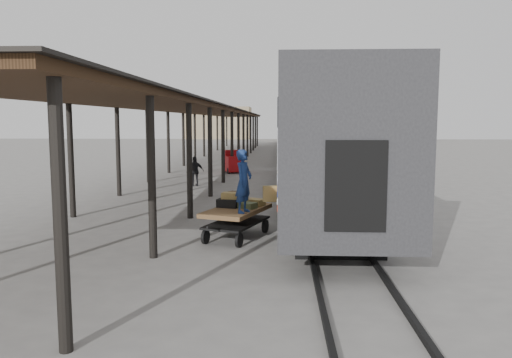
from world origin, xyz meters
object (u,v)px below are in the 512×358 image
object	(u,v)px
baggage_cart	(237,216)
porter	(244,181)
pedestrian	(195,171)
luggage_tug	(233,162)

from	to	relation	value
baggage_cart	porter	bearing A→B (deg)	-49.50
porter	baggage_cart	bearing A→B (deg)	42.83
baggage_cart	pedestrian	size ratio (longest dim) A/B	1.75
porter	pedestrian	xyz separation A→B (m)	(-3.37, 11.99, -0.95)
baggage_cart	porter	xyz separation A→B (m)	(0.25, -0.65, 1.06)
luggage_tug	pedestrian	xyz separation A→B (m)	(-1.27, -6.85, 0.10)
baggage_cart	pedestrian	world-z (taller)	pedestrian
baggage_cart	luggage_tug	size ratio (longest dim) A/B	1.43
pedestrian	luggage_tug	bearing A→B (deg)	-121.12
luggage_tug	porter	xyz separation A→B (m)	(2.10, -18.84, 1.05)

